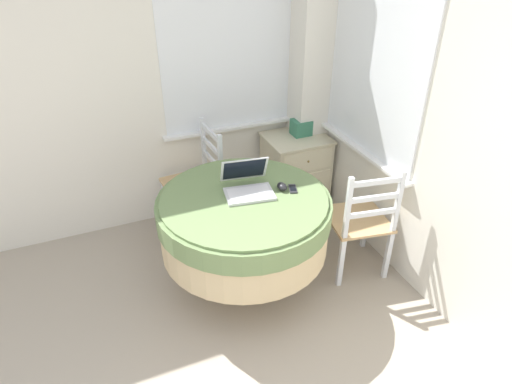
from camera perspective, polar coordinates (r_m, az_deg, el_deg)
The scene contains 9 objects.
corner_room_shell at distance 2.94m, azimuth 2.05°, elevation 9.92°, with size 4.30×4.58×2.55m.
round_dining_table at distance 3.09m, azimuth -1.50°, elevation -3.43°, with size 1.16×1.16×0.77m.
laptop at distance 3.03m, azimuth -1.07°, elevation 0.87°, with size 0.36×0.35×0.21m.
computer_mouse at distance 3.06m, azimuth 3.28°, elevation 0.69°, with size 0.06×0.09×0.05m.
cell_phone at distance 3.08m, azimuth 4.62°, elevation 0.41°, with size 0.08×0.12×0.01m.
dining_chair_near_back_window at distance 3.83m, azimuth -7.38°, elevation 1.26°, with size 0.47×0.45×0.92m.
dining_chair_near_right_window at distance 3.41m, azimuth 12.89°, elevation -3.62°, with size 0.49×0.50×0.92m.
corner_cabinet at distance 4.18m, azimuth 4.92°, elevation 2.62°, with size 0.54×0.47×0.68m.
storage_box at distance 4.05m, azimuth 5.66°, elevation 8.05°, with size 0.16×0.14×0.14m.
Camera 1 is at (0.01, -0.76, 2.38)m, focal length 32.00 mm.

